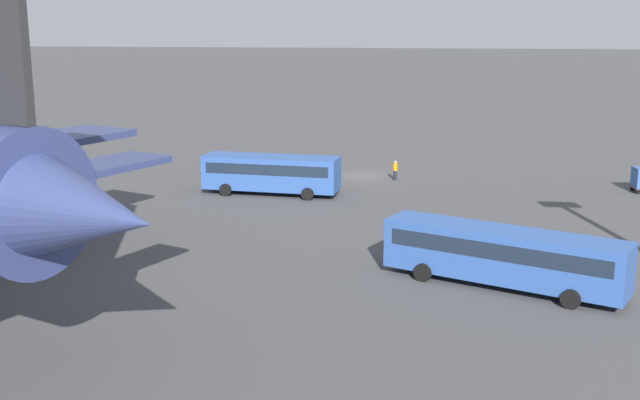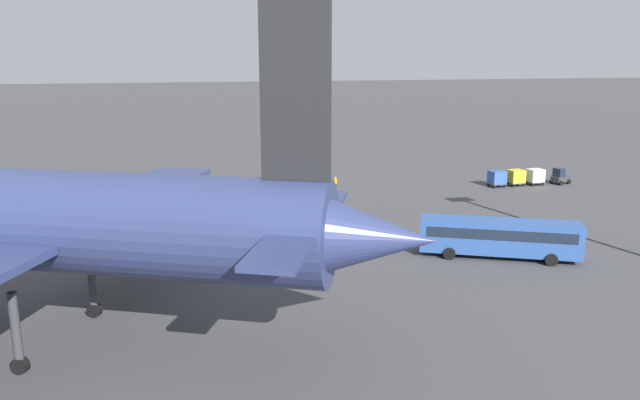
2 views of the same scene
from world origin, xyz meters
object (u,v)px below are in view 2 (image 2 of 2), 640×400
at_px(baggage_tug, 560,177).
at_px(cargo_cart_yellow, 516,177).
at_px(cargo_cart_white, 535,176).
at_px(airplane, 28,221).
at_px(shuttle_bus_near, 265,192).
at_px(shuttle_bus_far, 500,236).
at_px(cargo_cart_blue, 497,178).
at_px(worker_person, 335,184).

distance_m(baggage_tug, cargo_cart_yellow, 6.24).
bearing_deg(cargo_cart_yellow, cargo_cart_white, 178.19).
relative_size(airplane, shuttle_bus_near, 3.92).
xyz_separation_m(shuttle_bus_near, cargo_cart_yellow, (-32.96, -4.61, -0.68)).
height_order(airplane, baggage_tug, airplane).
xyz_separation_m(shuttle_bus_near, shuttle_bus_far, (-16.45, 21.01, 0.02)).
bearing_deg(shuttle_bus_far, cargo_cart_white, -102.19).
height_order(shuttle_bus_near, cargo_cart_blue, shuttle_bus_near).
height_order(airplane, worker_person, airplane).
relative_size(shuttle_bus_near, cargo_cart_yellow, 5.15).
height_order(shuttle_bus_near, cargo_cart_yellow, shuttle_bus_near).
bearing_deg(cargo_cart_yellow, airplane, 33.45).
distance_m(cargo_cart_white, cargo_cart_yellow, 2.70).
xyz_separation_m(airplane, shuttle_bus_far, (-34.02, -7.75, -5.41)).
distance_m(baggage_tug, worker_person, 29.55).
bearing_deg(shuttle_bus_near, cargo_cart_blue, -165.77).
relative_size(shuttle_bus_near, cargo_cart_white, 5.15).
height_order(worker_person, cargo_cart_white, cargo_cart_white).
distance_m(shuttle_bus_near, cargo_cart_white, 35.94).
bearing_deg(shuttle_bus_far, shuttle_bus_near, -27.20).
relative_size(shuttle_bus_far, worker_person, 7.34).
relative_size(worker_person, cargo_cart_yellow, 0.80).
bearing_deg(cargo_cart_blue, cargo_cart_yellow, -178.11).
bearing_deg(cargo_cart_blue, worker_person, -6.95).
distance_m(airplane, baggage_tug, 66.05).
xyz_separation_m(worker_person, cargo_cart_white, (-25.89, 2.50, 0.32)).
bearing_deg(cargo_cart_white, shuttle_bus_far, 53.07).
bearing_deg(baggage_tug, cargo_cart_yellow, -21.22).
xyz_separation_m(shuttle_bus_far, baggage_tug, (-22.74, -25.42, -0.96)).
distance_m(shuttle_bus_far, cargo_cart_blue, 29.04).
bearing_deg(cargo_cart_yellow, shuttle_bus_far, 57.21).
distance_m(shuttle_bus_near, shuttle_bus_far, 26.69).
height_order(airplane, cargo_cart_blue, airplane).
bearing_deg(baggage_tug, cargo_cart_white, -21.25).
relative_size(shuttle_bus_far, cargo_cart_blue, 5.89).
height_order(shuttle_bus_far, cargo_cart_white, shuttle_bus_far).
xyz_separation_m(cargo_cart_yellow, cargo_cart_blue, (2.69, 0.09, 0.00)).
distance_m(airplane, shuttle_bus_near, 34.14).
bearing_deg(shuttle_bus_near, shuttle_bus_far, 133.79).
bearing_deg(airplane, cargo_cart_blue, -121.20).
bearing_deg(shuttle_bus_far, cargo_cart_blue, -93.67).
relative_size(cargo_cart_white, cargo_cart_blue, 1.00).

